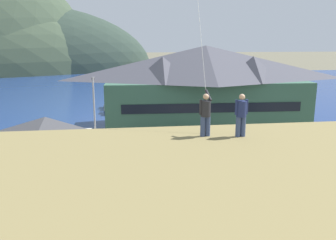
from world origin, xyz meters
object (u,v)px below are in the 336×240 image
Objects in this scene: parked_car_front_row_end at (329,183)px; harbor_lodge at (205,84)px; parking_light_pole at (95,113)px; person_companion at (241,114)px; parked_car_mid_row_center at (125,166)px; moored_boat_wharfside at (114,103)px; storage_shed_near_lot at (47,142)px; wharf_dock at (135,108)px; parked_car_mid_row_near at (152,186)px; moored_boat_inner_slip at (114,108)px; parked_car_front_row_silver at (321,157)px; moored_boat_outer_mooring at (154,103)px; person_kite_flyer at (205,113)px; parked_car_mid_row_far at (185,161)px.

harbor_lodge is at bearing 100.66° from parked_car_front_row_end.
person_companion is at bearing -68.87° from parking_light_pole.
person_companion is at bearing -71.55° from parked_car_mid_row_center.
moored_boat_wharfside is 31.53m from parked_car_mid_row_center.
parked_car_front_row_end is (14.66, -5.35, 0.00)m from parked_car_mid_row_center.
moored_boat_wharfside is at bearing 129.19° from harbor_lodge.
parked_car_mid_row_center is at bearing -26.47° from storage_shed_near_lot.
wharf_dock is 7.51× the size of person_companion.
parked_car_mid_row_near is at bearing -65.86° from parked_car_mid_row_center.
person_companion reaches higher than moored_boat_inner_slip.
parked_car_mid_row_center is at bearing 114.14° from parked_car_mid_row_near.
moored_boat_wharfside is 36.76m from parked_car_front_row_silver.
parked_car_front_row_end is (16.16, -32.60, 0.34)m from moored_boat_inner_slip.
person_companion is (-5.84, -30.60, 2.71)m from harbor_lodge.
parked_car_mid_row_center is at bearing 179.72° from parked_car_front_row_silver.
parked_car_mid_row_near is at bearing -112.70° from harbor_lodge.
harbor_lodge is at bearing 67.30° from parked_car_mid_row_near.
harbor_lodge reaches higher than parked_car_mid_row_center.
wharf_dock is at bearing -36.71° from moored_boat_wharfside.
moored_boat_wharfside is 6.83m from moored_boat_outer_mooring.
person_kite_flyer reaches higher than wharf_dock.
parked_car_front_row_silver is (12.03, -31.00, 0.34)m from moored_boat_outer_mooring.
moored_boat_outer_mooring reaches higher than parked_car_front_row_silver.
parked_car_front_row_end is at bearing -30.75° from parking_light_pole.
person_kite_flyer is at bearing -97.15° from parked_car_mid_row_far.
harbor_lodge is 6.27× the size of parked_car_front_row_end.
parked_car_mid_row_near is 2.33× the size of person_kite_flyer.
person_kite_flyer is (1.42, -9.65, 7.23)m from parked_car_mid_row_near.
moored_boat_outer_mooring is at bearing 84.75° from parked_car_mid_row_near.
harbor_lodge is 2.06× the size of wharf_dock.
moored_boat_inner_slip is at bearing 116.36° from parked_car_front_row_end.
parked_car_mid_row_far is at bearing -77.62° from moored_boat_wharfside.
moored_boat_inner_slip is 0.79× the size of parking_light_pole.
storage_shed_near_lot is (-17.33, -13.10, -3.16)m from harbor_lodge.
storage_shed_near_lot is at bearing -100.26° from moored_boat_wharfside.
parking_light_pole is at bearing -138.96° from harbor_lodge.
moored_boat_inner_slip is at bearing 124.29° from parked_car_front_row_silver.
harbor_lodge is 19.97m from moored_boat_wharfside.
person_companion is at bearing -56.73° from storage_shed_near_lot.
storage_shed_near_lot is at bearing 153.53° from parked_car_mid_row_center.
wharf_dock is 32.81m from parked_car_front_row_silver.
parked_car_front_row_end is at bearing -22.14° from storage_shed_near_lot.
person_kite_flyer is 1.07× the size of person_companion.
moored_boat_outer_mooring and moored_boat_inner_slip have the same top height.
parked_car_front_row_silver is at bearing -2.79° from parked_car_mid_row_far.
storage_shed_near_lot reaches higher than moored_boat_inner_slip.
person_companion reaches higher than parked_car_front_row_silver.
storage_shed_near_lot is 1.34× the size of moored_boat_inner_slip.
parked_car_front_row_silver and parked_car_mid_row_far have the same top height.
moored_boat_wharfside and moored_boat_inner_slip have the same top height.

